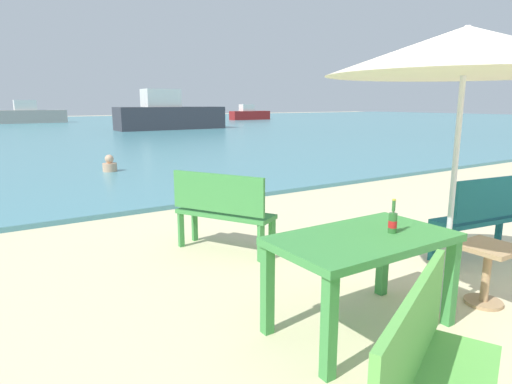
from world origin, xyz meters
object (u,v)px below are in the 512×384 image
(side_table_wood, at_px, (487,266))
(bench_teal_center, at_px, (486,212))
(swimmer_person, at_px, (110,165))
(bench_green_right, at_px, (222,207))
(bench_green_left, at_px, (431,379))
(picnic_table_green, at_px, (363,249))
(boat_barge, at_px, (31,115))
(boat_ferry, at_px, (169,115))
(patio_umbrella, at_px, (466,51))
(boat_sailboat, at_px, (249,114))
(beer_bottle_amber, at_px, (393,221))

(side_table_wood, xyz_separation_m, bench_teal_center, (1.08, 0.64, 0.19))
(bench_teal_center, bearing_deg, swimmer_person, 102.93)
(bench_green_right, distance_m, swimmer_person, 6.51)
(side_table_wood, bearing_deg, swimmer_person, 95.27)
(bench_green_left, bearing_deg, picnic_table_green, 55.48)
(bench_green_right, bearing_deg, boat_barge, 86.67)
(swimmer_person, distance_m, boat_ferry, 17.18)
(picnic_table_green, relative_size, boat_ferry, 0.21)
(picnic_table_green, distance_m, boat_ferry, 25.31)
(bench_teal_center, height_order, bench_green_left, same)
(bench_green_left, bearing_deg, bench_green_right, 76.83)
(patio_umbrella, height_order, bench_green_left, patio_umbrella)
(boat_barge, distance_m, boat_sailboat, 19.01)
(patio_umbrella, bearing_deg, picnic_table_green, 167.17)
(patio_umbrella, xyz_separation_m, side_table_wood, (0.43, -0.11, -1.76))
(bench_teal_center, distance_m, boat_ferry, 24.32)
(side_table_wood, height_order, boat_barge, boat_barge)
(bench_teal_center, height_order, bench_green_right, same)
(boat_sailboat, bearing_deg, boat_ferry, -140.27)
(bench_teal_center, relative_size, bench_green_left, 1.00)
(bench_teal_center, bearing_deg, boat_ferry, 75.93)
(side_table_wood, bearing_deg, boat_barge, 88.76)
(bench_green_left, relative_size, bench_green_right, 1.01)
(bench_teal_center, height_order, boat_barge, boat_barge)
(beer_bottle_amber, height_order, swimmer_person, beer_bottle_amber)
(bench_green_left, xyz_separation_m, boat_sailboat, (21.49, 35.46, 0.07))
(boat_sailboat, bearing_deg, beer_bottle_amber, -120.76)
(beer_bottle_amber, height_order, bench_green_right, beer_bottle_amber)
(swimmer_person, bearing_deg, picnic_table_green, -92.70)
(beer_bottle_amber, bearing_deg, boat_sailboat, 59.24)
(patio_umbrella, relative_size, bench_green_left, 1.86)
(patio_umbrella, xyz_separation_m, bench_green_left, (-1.61, -0.99, -1.58))
(bench_teal_center, height_order, swimmer_person, bench_teal_center)
(boat_barge, height_order, boat_sailboat, boat_barge)
(patio_umbrella, distance_m, boat_ferry, 25.26)
(patio_umbrella, height_order, boat_barge, patio_umbrella)
(bench_green_left, xyz_separation_m, swimmer_person, (1.22, 9.82, -0.30))
(bench_green_left, relative_size, boat_ferry, 0.18)
(bench_teal_center, height_order, boat_ferry, boat_ferry)
(beer_bottle_amber, xyz_separation_m, boat_ferry, (8.00, 24.00, 0.11))
(bench_green_right, height_order, boat_barge, boat_barge)
(patio_umbrella, distance_m, bench_green_right, 2.94)
(beer_bottle_amber, relative_size, patio_umbrella, 0.12)
(bench_green_left, bearing_deg, bench_teal_center, 25.98)
(bench_teal_center, relative_size, bench_green_right, 1.01)
(swimmer_person, relative_size, boat_sailboat, 0.10)
(side_table_wood, height_order, boat_sailboat, boat_sailboat)
(picnic_table_green, relative_size, bench_green_right, 1.14)
(bench_green_right, xyz_separation_m, boat_barge, (2.10, 35.96, 0.20))
(boat_ferry, bearing_deg, beer_bottle_amber, -108.42)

